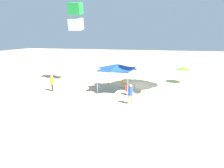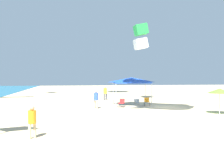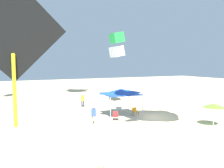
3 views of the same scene
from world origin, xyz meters
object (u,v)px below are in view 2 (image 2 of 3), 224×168
object	(u,v)px
canopy_tent	(132,80)
person_beachcomber	(96,98)
beach_umbrella	(220,91)
kite_box_green	(141,37)
person_kite_handler	(32,119)
folding_chair_right_of_tent	(147,101)
cooler_box	(137,101)
folding_chair_facing_ocean	(122,102)
person_by_tent	(105,92)

from	to	relation	value
canopy_tent	person_beachcomber	distance (m)	4.62
beach_umbrella	person_beachcomber	xyz separation A→B (m)	(5.17, 9.30, -0.84)
kite_box_green	person_kite_handler	bearing A→B (deg)	-31.98
canopy_tent	folding_chair_right_of_tent	world-z (taller)	canopy_tent
cooler_box	person_beachcomber	xyz separation A→B (m)	(-4.70, 5.09, 0.82)
person_beachcomber	folding_chair_right_of_tent	bearing A→B (deg)	-112.85
folding_chair_facing_ocean	cooler_box	xyz separation A→B (m)	(4.08, -2.53, -0.27)
cooler_box	person_by_tent	xyz separation A→B (m)	(3.99, 3.11, 0.82)
beach_umbrella	person_kite_handler	size ratio (longest dim) A/B	1.28
beach_umbrella	folding_chair_facing_ocean	world-z (taller)	beach_umbrella
beach_umbrella	kite_box_green	world-z (taller)	kite_box_green
canopy_tent	cooler_box	distance (m)	3.79
folding_chair_right_of_tent	beach_umbrella	bearing A→B (deg)	-51.16
person_kite_handler	kite_box_green	bearing A→B (deg)	-161.96
folding_chair_facing_ocean	person_beachcomber	bearing A→B (deg)	-141.07
folding_chair_facing_ocean	person_kite_handler	size ratio (longest dim) A/B	0.51
folding_chair_right_of_tent	person_kite_handler	distance (m)	15.87
person_by_tent	kite_box_green	world-z (taller)	kite_box_green
canopy_tent	person_kite_handler	xyz separation A→B (m)	(-13.14, 7.98, -1.65)
canopy_tent	person_beachcomber	world-z (taller)	canopy_tent
beach_umbrella	person_beachcomber	world-z (taller)	beach_umbrella
cooler_box	kite_box_green	size ratio (longest dim) A/B	0.21
beach_umbrella	person_beachcomber	distance (m)	10.67
canopy_tent	folding_chair_right_of_tent	bearing A→B (deg)	-105.93
cooler_box	folding_chair_right_of_tent	bearing A→B (deg)	-174.80
folding_chair_facing_ocean	person_beachcomber	xyz separation A→B (m)	(-0.62, 2.55, 0.54)
canopy_tent	person_beachcomber	bearing A→B (deg)	117.59
folding_chair_facing_ocean	person_kite_handler	bearing A→B (deg)	-94.33
person_beachcomber	cooler_box	bearing A→B (deg)	-86.53
person_by_tent	folding_chair_right_of_tent	bearing A→B (deg)	-89.56
folding_chair_right_of_tent	person_by_tent	world-z (taller)	person_by_tent
canopy_tent	person_by_tent	distance (m)	7.11
folding_chair_right_of_tent	person_beachcomber	bearing A→B (deg)	-155.00
kite_box_green	cooler_box	bearing A→B (deg)	-25.80
person_by_tent	cooler_box	bearing A→B (deg)	-77.15
cooler_box	kite_box_green	bearing A→B (deg)	-22.94
folding_chair_right_of_tent	person_beachcomber	xyz separation A→B (m)	(-1.58, 5.37, 0.54)
folding_chair_right_of_tent	kite_box_green	xyz separation A→B (m)	(6.04, -0.95, 7.47)
cooler_box	person_kite_handler	distance (m)	18.33
person_kite_handler	kite_box_green	world-z (taller)	kite_box_green
canopy_tent	person_by_tent	xyz separation A→B (m)	(6.67, 1.88, -1.57)
folding_chair_facing_ocean	folding_chair_right_of_tent	bearing A→B (deg)	44.09
folding_chair_right_of_tent	person_beachcomber	distance (m)	5.62
person_kite_handler	person_beachcomber	bearing A→B (deg)	-153.16
person_beachcomber	person_by_tent	bearing A→B (deg)	-52.06
canopy_tent	folding_chair_facing_ocean	bearing A→B (deg)	136.97
folding_chair_right_of_tent	person_kite_handler	bearing A→B (deg)	-118.16
beach_umbrella	folding_chair_right_of_tent	distance (m)	7.93
folding_chair_right_of_tent	canopy_tent	bearing A→B (deg)	172.67
canopy_tent	person_by_tent	size ratio (longest dim) A/B	2.20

